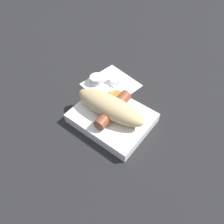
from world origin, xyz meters
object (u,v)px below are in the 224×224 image
object	(u,v)px
food_tray	(112,118)
sausage	(112,109)
condiment_cup_near	(116,81)
condiment_cup_far	(97,80)
bread_roll	(111,106)

from	to	relation	value
food_tray	sausage	bearing A→B (deg)	-65.45
food_tray	condiment_cup_near	xyz separation A→B (m)	(0.08, -0.13, -0.00)
condiment_cup_near	sausage	bearing A→B (deg)	123.73
food_tray	condiment_cup_near	size ratio (longest dim) A/B	4.59
sausage	condiment_cup_far	size ratio (longest dim) A/B	3.69
sausage	condiment_cup_near	xyz separation A→B (m)	(0.08, -0.12, -0.03)
food_tray	condiment_cup_far	world-z (taller)	food_tray
sausage	condiment_cup_near	world-z (taller)	sausage
food_tray	condiment_cup_far	distance (m)	0.16
food_tray	condiment_cup_near	distance (m)	0.15
bread_roll	condiment_cup_far	size ratio (longest dim) A/B	4.61
bread_roll	condiment_cup_far	bearing A→B (deg)	-35.36
bread_roll	condiment_cup_near	distance (m)	0.15
condiment_cup_near	condiment_cup_far	distance (m)	0.06
condiment_cup_near	bread_roll	bearing A→B (deg)	121.76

